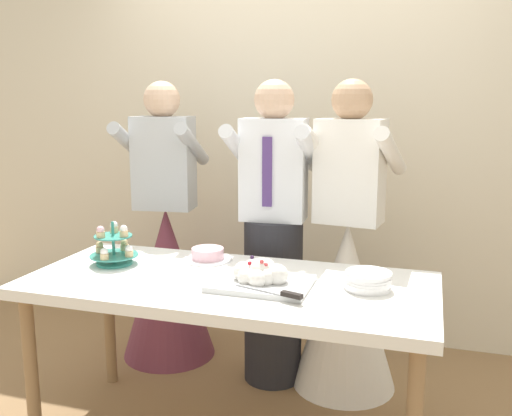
{
  "coord_description": "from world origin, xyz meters",
  "views": [
    {
      "loc": [
        0.83,
        -2.24,
        1.56
      ],
      "look_at": [
        0.08,
        0.15,
        1.07
      ],
      "focal_mm": 39.64,
      "sensor_mm": 36.0,
      "label": 1
    }
  ],
  "objects_px": {
    "round_cake": "(208,255)",
    "person_groom": "(273,250)",
    "main_cake_tray": "(261,276)",
    "plate_stack": "(368,280)",
    "person_guest": "(167,263)",
    "cupcake_stand": "(114,248)",
    "dessert_table": "(228,296)",
    "person_bride": "(346,284)"
  },
  "relations": [
    {
      "from": "cupcake_stand",
      "to": "person_groom",
      "type": "distance_m",
      "value": 0.86
    },
    {
      "from": "dessert_table",
      "to": "cupcake_stand",
      "type": "relative_size",
      "value": 7.83
    },
    {
      "from": "cupcake_stand",
      "to": "main_cake_tray",
      "type": "height_order",
      "value": "cupcake_stand"
    },
    {
      "from": "person_guest",
      "to": "cupcake_stand",
      "type": "bearing_deg",
      "value": -85.0
    },
    {
      "from": "plate_stack",
      "to": "person_guest",
      "type": "relative_size",
      "value": 0.12
    },
    {
      "from": "person_guest",
      "to": "person_bride",
      "type": "bearing_deg",
      "value": -3.35
    },
    {
      "from": "main_cake_tray",
      "to": "person_guest",
      "type": "bearing_deg",
      "value": 136.98
    },
    {
      "from": "person_groom",
      "to": "person_guest",
      "type": "relative_size",
      "value": 1.0
    },
    {
      "from": "main_cake_tray",
      "to": "person_groom",
      "type": "bearing_deg",
      "value": 101.04
    },
    {
      "from": "dessert_table",
      "to": "round_cake",
      "type": "distance_m",
      "value": 0.34
    },
    {
      "from": "round_cake",
      "to": "person_groom",
      "type": "distance_m",
      "value": 0.44
    },
    {
      "from": "main_cake_tray",
      "to": "person_guest",
      "type": "relative_size",
      "value": 0.26
    },
    {
      "from": "dessert_table",
      "to": "cupcake_stand",
      "type": "xyz_separation_m",
      "value": [
        -0.61,
        0.06,
        0.15
      ]
    },
    {
      "from": "plate_stack",
      "to": "person_guest",
      "type": "distance_m",
      "value": 1.46
    },
    {
      "from": "cupcake_stand",
      "to": "person_guest",
      "type": "bearing_deg",
      "value": 95.0
    },
    {
      "from": "dessert_table",
      "to": "plate_stack",
      "type": "distance_m",
      "value": 0.61
    },
    {
      "from": "dessert_table",
      "to": "person_groom",
      "type": "distance_m",
      "value": 0.63
    },
    {
      "from": "cupcake_stand",
      "to": "person_groom",
      "type": "relative_size",
      "value": 0.14
    },
    {
      "from": "round_cake",
      "to": "person_bride",
      "type": "bearing_deg",
      "value": 33.49
    },
    {
      "from": "main_cake_tray",
      "to": "person_groom",
      "type": "height_order",
      "value": "person_groom"
    },
    {
      "from": "round_cake",
      "to": "person_guest",
      "type": "height_order",
      "value": "person_guest"
    },
    {
      "from": "main_cake_tray",
      "to": "plate_stack",
      "type": "bearing_deg",
      "value": 11.81
    },
    {
      "from": "person_bride",
      "to": "dessert_table",
      "type": "bearing_deg",
      "value": -122.45
    },
    {
      "from": "plate_stack",
      "to": "person_bride",
      "type": "height_order",
      "value": "person_bride"
    },
    {
      "from": "person_bride",
      "to": "person_groom",
      "type": "bearing_deg",
      "value": -173.86
    },
    {
      "from": "dessert_table",
      "to": "person_groom",
      "type": "relative_size",
      "value": 1.08
    },
    {
      "from": "main_cake_tray",
      "to": "person_groom",
      "type": "xyz_separation_m",
      "value": [
        -0.13,
        0.66,
        -0.07
      ]
    },
    {
      "from": "cupcake_stand",
      "to": "main_cake_tray",
      "type": "distance_m",
      "value": 0.77
    },
    {
      "from": "round_cake",
      "to": "person_groom",
      "type": "bearing_deg",
      "value": 58.11
    },
    {
      "from": "dessert_table",
      "to": "person_bride",
      "type": "relative_size",
      "value": 1.08
    },
    {
      "from": "dessert_table",
      "to": "person_guest",
      "type": "relative_size",
      "value": 1.08
    },
    {
      "from": "main_cake_tray",
      "to": "plate_stack",
      "type": "height_order",
      "value": "main_cake_tray"
    },
    {
      "from": "plate_stack",
      "to": "round_cake",
      "type": "relative_size",
      "value": 0.83
    },
    {
      "from": "dessert_table",
      "to": "person_bride",
      "type": "distance_m",
      "value": 0.8
    },
    {
      "from": "round_cake",
      "to": "cupcake_stand",
      "type": "bearing_deg",
      "value": -154.34
    },
    {
      "from": "main_cake_tray",
      "to": "person_groom",
      "type": "distance_m",
      "value": 0.68
    },
    {
      "from": "dessert_table",
      "to": "round_cake",
      "type": "height_order",
      "value": "round_cake"
    },
    {
      "from": "dessert_table",
      "to": "person_groom",
      "type": "bearing_deg",
      "value": 87.2
    },
    {
      "from": "dessert_table",
      "to": "person_bride",
      "type": "bearing_deg",
      "value": 57.55
    },
    {
      "from": "dessert_table",
      "to": "person_bride",
      "type": "xyz_separation_m",
      "value": [
        0.43,
        0.67,
        -0.12
      ]
    },
    {
      "from": "plate_stack",
      "to": "person_bride",
      "type": "bearing_deg",
      "value": 105.77
    },
    {
      "from": "cupcake_stand",
      "to": "person_bride",
      "type": "relative_size",
      "value": 0.14
    }
  ]
}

